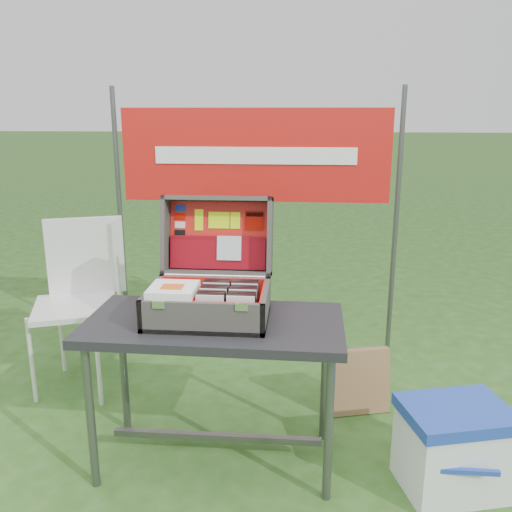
# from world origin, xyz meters

# --- Properties ---
(ground) EXTENTS (80.00, 80.00, 0.00)m
(ground) POSITION_xyz_m (0.00, 0.00, 0.00)
(ground) COLOR #294F16
(ground) RESTS_ON ground
(table) EXTENTS (1.11, 0.57, 0.69)m
(table) POSITION_xyz_m (-0.08, -0.01, 0.34)
(table) COLOR black
(table) RESTS_ON ground
(table_top) EXTENTS (1.11, 0.57, 0.04)m
(table_top) POSITION_xyz_m (-0.08, -0.01, 0.67)
(table_top) COLOR black
(table_top) RESTS_ON ground
(table_leg_fl) EXTENTS (0.04, 0.04, 0.65)m
(table_leg_fl) POSITION_xyz_m (-0.57, -0.23, 0.32)
(table_leg_fl) COLOR #59595B
(table_leg_fl) RESTS_ON ground
(table_leg_fr) EXTENTS (0.04, 0.04, 0.65)m
(table_leg_fr) POSITION_xyz_m (0.41, -0.23, 0.32)
(table_leg_fr) COLOR #59595B
(table_leg_fr) RESTS_ON ground
(table_leg_bl) EXTENTS (0.04, 0.04, 0.65)m
(table_leg_bl) POSITION_xyz_m (-0.57, 0.20, 0.32)
(table_leg_bl) COLOR #59595B
(table_leg_bl) RESTS_ON ground
(table_leg_br) EXTENTS (0.04, 0.04, 0.65)m
(table_leg_br) POSITION_xyz_m (0.41, 0.20, 0.32)
(table_leg_br) COLOR #59595B
(table_leg_br) RESTS_ON ground
(table_brace) EXTENTS (0.95, 0.03, 0.03)m
(table_brace) POSITION_xyz_m (-0.08, -0.01, 0.12)
(table_brace) COLOR #59595B
(table_brace) RESTS_ON ground
(suitcase) EXTENTS (0.51, 0.53, 0.48)m
(suitcase) POSITION_xyz_m (-0.11, 0.06, 0.93)
(suitcase) COLOR #44403D
(suitcase) RESTS_ON table
(suitcase_base_bottom) EXTENTS (0.51, 0.37, 0.02)m
(suitcase_base_bottom) POSITION_xyz_m (-0.11, 0.00, 0.70)
(suitcase_base_bottom) COLOR #44403D
(suitcase_base_bottom) RESTS_ON table_top
(suitcase_base_wall_front) EXTENTS (0.51, 0.02, 0.14)m
(suitcase_base_wall_front) POSITION_xyz_m (-0.11, -0.17, 0.76)
(suitcase_base_wall_front) COLOR #44403D
(suitcase_base_wall_front) RESTS_ON table_top
(suitcase_base_wall_back) EXTENTS (0.51, 0.02, 0.14)m
(suitcase_base_wall_back) POSITION_xyz_m (-0.11, 0.17, 0.76)
(suitcase_base_wall_back) COLOR #44403D
(suitcase_base_wall_back) RESTS_ON table_top
(suitcase_base_wall_left) EXTENTS (0.02, 0.37, 0.14)m
(suitcase_base_wall_left) POSITION_xyz_m (-0.35, 0.00, 0.76)
(suitcase_base_wall_left) COLOR #44403D
(suitcase_base_wall_left) RESTS_ON table_top
(suitcase_base_wall_right) EXTENTS (0.02, 0.37, 0.14)m
(suitcase_base_wall_right) POSITION_xyz_m (0.14, 0.00, 0.76)
(suitcase_base_wall_right) COLOR #44403D
(suitcase_base_wall_right) RESTS_ON table_top
(suitcase_liner_floor) EXTENTS (0.47, 0.33, 0.01)m
(suitcase_liner_floor) POSITION_xyz_m (-0.11, 0.00, 0.71)
(suitcase_liner_floor) COLOR red
(suitcase_liner_floor) RESTS_ON suitcase_base_bottom
(suitcase_latch_left) EXTENTS (0.05, 0.01, 0.03)m
(suitcase_latch_left) POSITION_xyz_m (-0.27, -0.18, 0.82)
(suitcase_latch_left) COLOR silver
(suitcase_latch_left) RESTS_ON suitcase_base_wall_front
(suitcase_latch_right) EXTENTS (0.05, 0.01, 0.03)m
(suitcase_latch_right) POSITION_xyz_m (0.06, -0.18, 0.82)
(suitcase_latch_right) COLOR silver
(suitcase_latch_right) RESTS_ON suitcase_base_wall_front
(suitcase_hinge) EXTENTS (0.46, 0.02, 0.02)m
(suitcase_hinge) POSITION_xyz_m (-0.11, 0.18, 0.83)
(suitcase_hinge) COLOR silver
(suitcase_hinge) RESTS_ON suitcase_base_wall_back
(suitcase_lid_back) EXTENTS (0.51, 0.10, 0.36)m
(suitcase_lid_back) POSITION_xyz_m (-0.11, 0.35, 0.98)
(suitcase_lid_back) COLOR #44403D
(suitcase_lid_back) RESTS_ON suitcase_base_wall_back
(suitcase_lid_rim_far) EXTENTS (0.51, 0.14, 0.05)m
(suitcase_lid_rim_far) POSITION_xyz_m (-0.11, 0.32, 1.16)
(suitcase_lid_rim_far) COLOR #44403D
(suitcase_lid_rim_far) RESTS_ON suitcase_lid_back
(suitcase_lid_rim_near) EXTENTS (0.51, 0.14, 0.05)m
(suitcase_lid_rim_near) POSITION_xyz_m (-0.11, 0.25, 0.82)
(suitcase_lid_rim_near) COLOR #44403D
(suitcase_lid_rim_near) RESTS_ON suitcase_lid_back
(suitcase_lid_rim_left) EXTENTS (0.02, 0.21, 0.39)m
(suitcase_lid_rim_left) POSITION_xyz_m (-0.35, 0.29, 0.99)
(suitcase_lid_rim_left) COLOR #44403D
(suitcase_lid_rim_left) RESTS_ON suitcase_lid_back
(suitcase_lid_rim_right) EXTENTS (0.02, 0.21, 0.39)m
(suitcase_lid_rim_right) POSITION_xyz_m (0.14, 0.29, 0.99)
(suitcase_lid_rim_right) COLOR #44403D
(suitcase_lid_rim_right) RESTS_ON suitcase_lid_back
(suitcase_lid_liner) EXTENTS (0.47, 0.07, 0.32)m
(suitcase_lid_liner) POSITION_xyz_m (-0.11, 0.33, 0.98)
(suitcase_lid_liner) COLOR red
(suitcase_lid_liner) RESTS_ON suitcase_lid_back
(suitcase_liner_wall_front) EXTENTS (0.47, 0.01, 0.12)m
(suitcase_liner_wall_front) POSITION_xyz_m (-0.11, -0.16, 0.77)
(suitcase_liner_wall_front) COLOR red
(suitcase_liner_wall_front) RESTS_ON suitcase_base_bottom
(suitcase_liner_wall_back) EXTENTS (0.47, 0.01, 0.12)m
(suitcase_liner_wall_back) POSITION_xyz_m (-0.11, 0.16, 0.77)
(suitcase_liner_wall_back) COLOR red
(suitcase_liner_wall_back) RESTS_ON suitcase_base_bottom
(suitcase_liner_wall_left) EXTENTS (0.01, 0.33, 0.12)m
(suitcase_liner_wall_left) POSITION_xyz_m (-0.34, 0.00, 0.77)
(suitcase_liner_wall_left) COLOR red
(suitcase_liner_wall_left) RESTS_ON suitcase_base_bottom
(suitcase_liner_wall_right) EXTENTS (0.01, 0.33, 0.12)m
(suitcase_liner_wall_right) POSITION_xyz_m (0.13, 0.00, 0.77)
(suitcase_liner_wall_right) COLOR red
(suitcase_liner_wall_right) RESTS_ON suitcase_base_bottom
(suitcase_lid_pocket) EXTENTS (0.45, 0.06, 0.15)m
(suitcase_lid_pocket) POSITION_xyz_m (-0.11, 0.30, 0.90)
(suitcase_lid_pocket) COLOR maroon
(suitcase_lid_pocket) RESTS_ON suitcase_lid_liner
(suitcase_pocket_edge) EXTENTS (0.44, 0.02, 0.02)m
(suitcase_pocket_edge) POSITION_xyz_m (-0.11, 0.31, 0.98)
(suitcase_pocket_edge) COLOR maroon
(suitcase_pocket_edge) RESTS_ON suitcase_lid_pocket
(suitcase_pocket_cd) EXTENTS (0.11, 0.03, 0.11)m
(suitcase_pocket_cd) POSITION_xyz_m (-0.05, 0.29, 0.93)
(suitcase_pocket_cd) COLOR silver
(suitcase_pocket_cd) RESTS_ON suitcase_lid_pocket
(lid_sticker_cc_a) EXTENTS (0.05, 0.01, 0.03)m
(lid_sticker_cc_a) POSITION_xyz_m (-0.30, 0.35, 1.11)
(lid_sticker_cc_a) COLOR #1933B2
(lid_sticker_cc_a) RESTS_ON suitcase_lid_liner
(lid_sticker_cc_b) EXTENTS (0.05, 0.01, 0.03)m
(lid_sticker_cc_b) POSITION_xyz_m (-0.30, 0.35, 1.07)
(lid_sticker_cc_b) COLOR #BD0C00
(lid_sticker_cc_b) RESTS_ON suitcase_lid_liner
(lid_sticker_cc_c) EXTENTS (0.05, 0.01, 0.03)m
(lid_sticker_cc_c) POSITION_xyz_m (-0.30, 0.34, 1.03)
(lid_sticker_cc_c) COLOR white
(lid_sticker_cc_c) RESTS_ON suitcase_lid_liner
(lid_sticker_cc_d) EXTENTS (0.05, 0.01, 0.03)m
(lid_sticker_cc_d) POSITION_xyz_m (-0.30, 0.33, 0.99)
(lid_sticker_cc_d) COLOR black
(lid_sticker_cc_d) RESTS_ON suitcase_lid_liner
(lid_card_neon_tall) EXTENTS (0.04, 0.02, 0.10)m
(lid_card_neon_tall) POSITION_xyz_m (-0.20, 0.34, 1.05)
(lid_card_neon_tall) COLOR #CCF10E
(lid_card_neon_tall) RESTS_ON suitcase_lid_liner
(lid_card_neon_main) EXTENTS (0.10, 0.02, 0.08)m
(lid_card_neon_main) POSITION_xyz_m (-0.11, 0.34, 1.05)
(lid_card_neon_main) COLOR #CCF10E
(lid_card_neon_main) RESTS_ON suitcase_lid_liner
(lid_card_neon_small) EXTENTS (0.05, 0.02, 0.08)m
(lid_card_neon_small) POSITION_xyz_m (-0.03, 0.34, 1.05)
(lid_card_neon_small) COLOR #CCF10E
(lid_card_neon_small) RESTS_ON suitcase_lid_liner
(lid_sticker_band) EXTENTS (0.09, 0.02, 0.09)m
(lid_sticker_band) POSITION_xyz_m (0.06, 0.34, 1.05)
(lid_sticker_band) COLOR #BD0C00
(lid_sticker_band) RESTS_ON suitcase_lid_liner
(lid_sticker_band_bar) EXTENTS (0.08, 0.01, 0.02)m
(lid_sticker_band_bar) POSITION_xyz_m (0.06, 0.35, 1.08)
(lid_sticker_band_bar) COLOR black
(lid_sticker_band_bar) RESTS_ON suitcase_lid_liner
(cd_left_0) EXTENTS (0.11, 0.01, 0.13)m
(cd_left_0) POSITION_xyz_m (-0.08, -0.14, 0.78)
(cd_left_0) COLOR silver
(cd_left_0) RESTS_ON suitcase_liner_floor
(cd_left_1) EXTENTS (0.11, 0.01, 0.13)m
(cd_left_1) POSITION_xyz_m (-0.08, -0.12, 0.78)
(cd_left_1) COLOR black
(cd_left_1) RESTS_ON suitcase_liner_floor
(cd_left_2) EXTENTS (0.11, 0.01, 0.13)m
(cd_left_2) POSITION_xyz_m (-0.08, -0.10, 0.78)
(cd_left_2) COLOR black
(cd_left_2) RESTS_ON suitcase_liner_floor
(cd_left_3) EXTENTS (0.11, 0.01, 0.13)m
(cd_left_3) POSITION_xyz_m (-0.08, -0.08, 0.78)
(cd_left_3) COLOR black
(cd_left_3) RESTS_ON suitcase_liner_floor
(cd_left_4) EXTENTS (0.11, 0.01, 0.13)m
(cd_left_4) POSITION_xyz_m (-0.08, -0.06, 0.78)
(cd_left_4) COLOR silver
(cd_left_4) RESTS_ON suitcase_liner_floor
(cd_left_5) EXTENTS (0.11, 0.01, 0.13)m
(cd_left_5) POSITION_xyz_m (-0.08, -0.04, 0.78)
(cd_left_5) COLOR black
(cd_left_5) RESTS_ON suitcase_liner_floor
(cd_left_6) EXTENTS (0.11, 0.01, 0.13)m
(cd_left_6) POSITION_xyz_m (-0.08, -0.02, 0.78)
(cd_left_6) COLOR black
(cd_left_6) RESTS_ON suitcase_liner_floor
(cd_left_7) EXTENTS (0.11, 0.01, 0.13)m
(cd_left_7) POSITION_xyz_m (-0.08, 0.00, 0.78)
(cd_left_7) COLOR black
(cd_left_7) RESTS_ON suitcase_liner_floor
(cd_left_8) EXTENTS (0.11, 0.01, 0.13)m
(cd_left_8) POSITION_xyz_m (-0.08, 0.02, 0.78)
(cd_left_8) COLOR silver
(cd_left_8) RESTS_ON suitcase_liner_floor
(cd_left_9) EXTENTS (0.11, 0.01, 0.13)m
(cd_left_9) POSITION_xyz_m (-0.08, 0.04, 0.78)
(cd_left_9) COLOR black
(cd_left_9) RESTS_ON suitcase_liner_floor
(cd_left_10) EXTENTS (0.11, 0.01, 0.13)m
(cd_left_10) POSITION_xyz_m (-0.08, 0.06, 0.78)
(cd_left_10) COLOR black
(cd_left_10) RESTS_ON suitcase_liner_floor
(cd_left_11) EXTENTS (0.11, 0.01, 0.13)m
(cd_left_11) POSITION_xyz_m (-0.08, 0.08, 0.78)
(cd_left_11) COLOR black
(cd_left_11) RESTS_ON suitcase_liner_floor
(cd_right_0) EXTENTS (0.11, 0.01, 0.13)m
(cd_right_0) POSITION_xyz_m (0.05, -0.14, 0.78)
(cd_right_0) COLOR silver
(cd_right_0) RESTS_ON suitcase_liner_floor
(cd_right_1) EXTENTS (0.11, 0.01, 0.13)m
(cd_right_1) POSITION_xyz_m (0.05, -0.12, 0.78)
(cd_right_1) COLOR black
(cd_right_1) RESTS_ON suitcase_liner_floor
(cd_right_2) EXTENTS (0.11, 0.01, 0.13)m
(cd_right_2) POSITION_xyz_m (0.05, -0.10, 0.78)
(cd_right_2) COLOR black
(cd_right_2) RESTS_ON suitcase_liner_floor
(cd_right_3) EXTENTS (0.11, 0.01, 0.13)m
(cd_right_3) POSITION_xyz_m (0.05, -0.08, 0.78)
(cd_right_3) COLOR black
(cd_right_3) RESTS_ON suitcase_liner_floor
(cd_right_4) EXTENTS (0.11, 0.01, 0.13)m
(cd_right_4) POSITION_xyz_m (0.05, -0.06, 0.78)
(cd_right_4) COLOR silver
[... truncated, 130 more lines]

